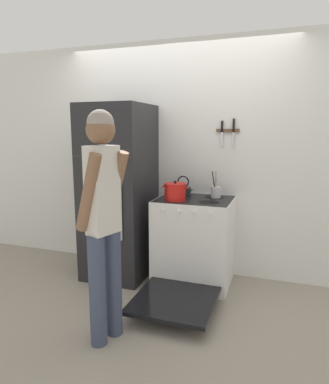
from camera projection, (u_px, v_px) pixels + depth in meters
name	position (u px, v px, depth m)	size (l,w,h in m)	color
ground_plane	(175.00, 267.00, 4.05)	(14.00, 14.00, 0.00)	gray
wall_back	(177.00, 159.00, 3.85)	(10.00, 0.06, 2.55)	silver
refrigerator	(119.00, 192.00, 3.72)	(0.66, 0.74, 1.86)	black
stove_range	(193.00, 242.00, 3.54)	(0.77, 1.35, 0.90)	white
dutch_oven_pot	(175.00, 192.00, 3.42)	(0.27, 0.22, 0.20)	red
tea_kettle	(183.00, 190.00, 3.65)	(0.21, 0.16, 0.22)	black
utensil_jar	(216.00, 192.00, 3.55)	(0.11, 0.10, 0.28)	#B7BABF
person	(103.00, 214.00, 2.48)	(0.35, 0.41, 1.73)	#38425B
wall_knife_strip	(228.00, 130.00, 3.56)	(0.24, 0.03, 0.31)	brown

